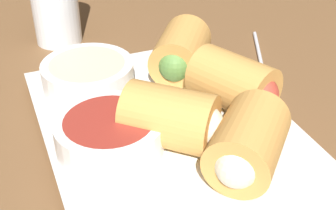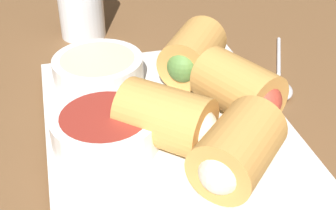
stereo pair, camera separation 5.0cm
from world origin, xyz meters
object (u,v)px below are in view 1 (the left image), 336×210
(dipping_bowl_far, at_px, (88,75))
(spoon, at_px, (265,78))
(serving_plate, at_px, (168,130))
(dipping_bowl_near, at_px, (110,133))

(dipping_bowl_far, height_order, spoon, dipping_bowl_far)
(serving_plate, relative_size, dipping_bowl_far, 3.14)
(dipping_bowl_far, bearing_deg, serving_plate, -149.82)
(serving_plate, distance_m, spoon, 0.15)
(spoon, bearing_deg, dipping_bowl_far, 78.24)
(dipping_bowl_near, distance_m, dipping_bowl_far, 0.11)
(serving_plate, height_order, dipping_bowl_far, dipping_bowl_far)
(spoon, bearing_deg, serving_plate, 109.91)
(dipping_bowl_near, bearing_deg, dipping_bowl_far, -3.94)
(dipping_bowl_near, distance_m, spoon, 0.22)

